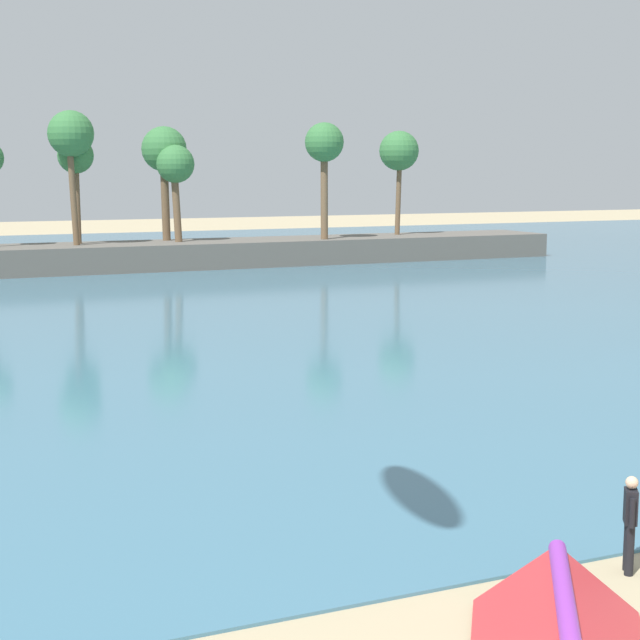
{
  "coord_description": "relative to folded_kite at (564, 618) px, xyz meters",
  "views": [
    {
      "loc": [
        -6.46,
        -6.85,
        6.66
      ],
      "look_at": [
        0.3,
        8.4,
        4.18
      ],
      "focal_mm": 56.61,
      "sensor_mm": 36.0,
      "label": 1
    }
  ],
  "objects": [
    {
      "name": "folded_kite",
      "position": [
        0.0,
        0.0,
        0.0
      ],
      "size": [
        4.13,
        4.48,
        1.12
      ],
      "color": "red",
      "rests_on": "ground"
    },
    {
      "name": "person_at_waterline",
      "position": [
        3.09,
        2.28,
        0.14
      ],
      "size": [
        0.36,
        0.47,
        1.67
      ],
      "color": "black",
      "rests_on": "ground"
    }
  ]
}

